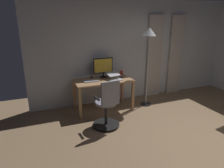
% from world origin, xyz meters
% --- Properties ---
extents(ground_plane, '(7.53, 7.53, 0.00)m').
position_xyz_m(ground_plane, '(0.00, 0.00, 0.00)').
color(ground_plane, '#806548').
extents(back_room_partition, '(5.79, 0.10, 2.67)m').
position_xyz_m(back_room_partition, '(0.00, -2.78, 1.34)').
color(back_room_partition, silver).
rests_on(back_room_partition, ground).
extents(curtain_left_panel, '(0.44, 0.06, 2.26)m').
position_xyz_m(curtain_left_panel, '(-1.23, -2.67, 1.13)').
color(curtain_left_panel, beige).
rests_on(curtain_left_panel, ground).
extents(curtain_right_panel, '(0.45, 0.06, 2.26)m').
position_xyz_m(curtain_right_panel, '(-0.51, -2.67, 1.13)').
color(curtain_right_panel, beige).
rests_on(curtain_right_panel, ground).
extents(desk, '(1.39, 0.70, 0.75)m').
position_xyz_m(desk, '(1.16, -2.28, 0.65)').
color(desk, tan).
rests_on(desk, ground).
extents(office_chair, '(0.56, 0.56, 1.03)m').
position_xyz_m(office_chair, '(1.40, -1.37, 0.48)').
color(office_chair, black).
rests_on(office_chair, ground).
extents(computer_monitor, '(0.50, 0.18, 0.49)m').
position_xyz_m(computer_monitor, '(1.08, -2.51, 1.03)').
color(computer_monitor, black).
rests_on(computer_monitor, desk).
extents(computer_keyboard, '(0.36, 0.15, 0.02)m').
position_xyz_m(computer_keyboard, '(1.47, -2.25, 0.77)').
color(computer_keyboard, '#B7BCC1').
rests_on(computer_keyboard, desk).
extents(laptop, '(0.37, 0.39, 0.16)m').
position_xyz_m(laptop, '(0.91, -2.18, 0.81)').
color(laptop, silver).
rests_on(laptop, desk).
extents(computer_mouse, '(0.06, 0.10, 0.04)m').
position_xyz_m(computer_mouse, '(1.37, -2.56, 0.77)').
color(computer_mouse, black).
rests_on(computer_mouse, desk).
extents(cell_phone_by_monitor, '(0.13, 0.16, 0.01)m').
position_xyz_m(cell_phone_by_monitor, '(0.66, -2.31, 0.76)').
color(cell_phone_by_monitor, '#232328').
rests_on(cell_phone_by_monitor, desk).
extents(mug_tea, '(0.13, 0.08, 0.10)m').
position_xyz_m(mug_tea, '(0.56, -2.55, 0.81)').
color(mug_tea, '#CC3D33').
rests_on(mug_tea, desk).
extents(floor_lamp, '(0.32, 0.32, 1.96)m').
position_xyz_m(floor_lamp, '(0.04, -2.12, 1.65)').
color(floor_lamp, black).
rests_on(floor_lamp, ground).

